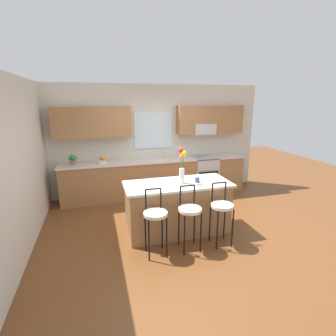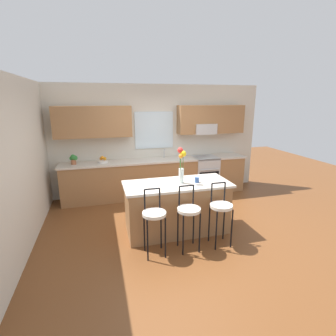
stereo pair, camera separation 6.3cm
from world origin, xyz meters
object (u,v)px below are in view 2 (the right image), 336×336
Objects in this scene: bar_stool_near at (154,216)px; bar_stool_middle at (189,212)px; mug_ceramic at (197,180)px; oven_range at (204,174)px; kitchen_island at (177,207)px; potted_plant_small at (73,159)px; fruit_bowl_oranges at (103,161)px; bar_stool_far at (221,209)px; flower_vase at (182,163)px.

bar_stool_near is 0.55m from bar_stool_middle.
mug_ceramic is (0.35, 0.56, 0.33)m from bar_stool_middle.
kitchen_island is (-1.33, -1.87, 0.00)m from oven_range.
bar_stool_near is at bearing -62.56° from potted_plant_small.
fruit_bowl_oranges reaches higher than bar_stool_middle.
fruit_bowl_oranges is (-2.55, 0.03, 0.51)m from oven_range.
bar_stool_near is at bearing 180.00° from bar_stool_far.
potted_plant_small is (-1.85, 1.89, 0.59)m from kitchen_island.
oven_range is 0.49× the size of kitchen_island.
mug_ceramic reaches higher than oven_range.
mug_ceramic is (0.27, -0.05, -0.31)m from flower_vase.
potted_plant_small reaches higher than oven_range.
kitchen_island is 0.61m from mug_ceramic.
potted_plant_small is at bearing 179.58° from oven_range.
potted_plant_small is (-1.85, 2.51, 0.42)m from bar_stool_middle.
fruit_bowl_oranges is 1.05× the size of potted_plant_small.
kitchen_island is 7.77× the size of fruit_bowl_oranges.
bar_stool_far is at bearing -107.36° from oven_range.
fruit_bowl_oranges is at bearing 0.45° from potted_plant_small.
potted_plant_small is (-0.63, -0.00, 0.08)m from fruit_bowl_oranges.
bar_stool_far is 11.58× the size of mug_ceramic.
bar_stool_far is at bearing -48.31° from kitchen_island.
potted_plant_small reaches higher than mug_ceramic.
bar_stool_far is at bearing -70.10° from mug_ceramic.
bar_stool_far is at bearing -54.82° from fruit_bowl_oranges.
oven_range is 2.40m from flower_vase.
kitchen_island is 20.72× the size of mug_ceramic.
mug_ceramic is at bearing -41.48° from potted_plant_small.
bar_stool_near and bar_stool_far have the same top height.
oven_range is 10.22× the size of mug_ceramic.
fruit_bowl_oranges is at bearing 124.20° from flower_vase.
mug_ceramic is (-0.98, -1.92, 0.51)m from oven_range.
bar_stool_near is 1.11m from mug_ceramic.
potted_plant_small reaches higher than bar_stool_middle.
bar_stool_middle is at bearing 180.00° from bar_stool_far.
bar_stool_middle reaches higher than kitchen_island.
bar_stool_far is 4.34× the size of fruit_bowl_oranges.
mug_ceramic is at bearing 32.20° from bar_stool_near.
oven_range is at bearing 72.64° from bar_stool_far.
fruit_bowl_oranges reaches higher than oven_range.
potted_plant_small reaches higher than kitchen_island.
flower_vase is 2.61× the size of fruit_bowl_oranges.
mug_ceramic is 2.50m from fruit_bowl_oranges.
kitchen_island is 1.79× the size of bar_stool_middle.
flower_vase is at bearing -123.80° from oven_range.
flower_vase is 0.41m from mug_ceramic.
kitchen_island is 0.84m from bar_stool_far.
bar_stool_far reaches higher than mug_ceramic.
bar_stool_middle is at bearing -121.51° from mug_ceramic.
mug_ceramic is at bearing 58.49° from bar_stool_middle.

